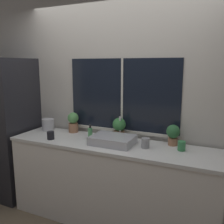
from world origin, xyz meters
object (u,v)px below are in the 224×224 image
potted_plant_right (173,134)px  kettle (48,124)px  mug_green (182,146)px  soap_bottle (90,134)px  potted_plant_center (119,127)px  mug_black (51,135)px  sink (113,140)px  refrigerator (8,128)px  potted_plant_left (73,122)px  mug_grey (145,143)px

potted_plant_right → kettle: (-1.61, -0.06, -0.05)m
mug_green → soap_bottle: bearing=-175.8°
potted_plant_center → kettle: bearing=-176.4°
mug_black → mug_green: size_ratio=0.95×
sink → mug_green: size_ratio=4.72×
potted_plant_center → refrigerator: bearing=-173.4°
soap_bottle → kettle: size_ratio=1.08×
potted_plant_left → potted_plant_right: size_ratio=1.14×
mug_black → kettle: 0.42m
mug_grey → sink: bearing=-177.1°
refrigerator → kettle: (0.60, 0.12, 0.09)m
mug_grey → mug_green: bearing=12.3°
refrigerator → potted_plant_left: (0.95, 0.18, 0.14)m
refrigerator → mug_grey: 1.97m
potted_plant_right → kettle: size_ratio=1.33×
mug_green → refrigerator: bearing=-178.8°
mug_grey → mug_black: bearing=-171.5°
sink → mug_black: sink is taller
soap_bottle → sink: bearing=-4.2°
mug_grey → kettle: kettle is taller
refrigerator → kettle: bearing=11.4°
potted_plant_right → mug_grey: size_ratio=2.13×
soap_bottle → mug_black: 0.46m
sink → kettle: sink is taller
soap_bottle → mug_black: soap_bottle is taller
sink → kettle: (-1.01, 0.17, 0.04)m
mug_grey → refrigerator: bearing=179.2°
sink → potted_plant_left: size_ratio=1.79×
mug_green → kettle: size_ratio=0.57×
soap_bottle → mug_grey: size_ratio=1.73×
potted_plant_right → mug_grey: 0.33m
refrigerator → mug_black: 0.91m
potted_plant_center → kettle: potted_plant_center is taller
sink → potted_plant_center: bearing=96.3°
potted_plant_center → soap_bottle: size_ratio=1.34×
potted_plant_left → mug_black: (-0.06, -0.37, -0.09)m
potted_plant_center → potted_plant_right: 0.62m
refrigerator → mug_grey: size_ratio=17.81×
potted_plant_center → kettle: 0.99m
soap_bottle → mug_green: bearing=4.2°
potted_plant_center → mug_grey: (0.38, -0.21, -0.08)m
mug_black → mug_green: 1.46m
potted_plant_left → mug_grey: (1.02, -0.21, -0.08)m
mug_green → mug_black: bearing=-170.5°
sink → potted_plant_center: sink is taller
potted_plant_left → soap_bottle: size_ratio=1.41×
refrigerator → potted_plant_center: bearing=6.6°
soap_bottle → kettle: 0.73m
potted_plant_center → soap_bottle: (-0.27, -0.21, -0.06)m
potted_plant_right → mug_black: 1.38m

